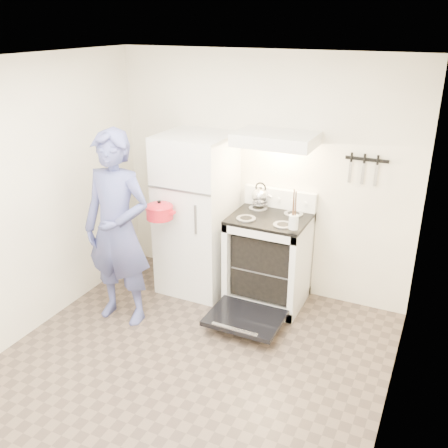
{
  "coord_description": "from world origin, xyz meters",
  "views": [
    {
      "loc": [
        1.77,
        -2.86,
        2.77
      ],
      "look_at": [
        -0.05,
        1.0,
        1.0
      ],
      "focal_mm": 40.0,
      "sensor_mm": 36.0,
      "label": 1
    }
  ],
  "objects_px": {
    "tea_kettle": "(260,195)",
    "dutch_oven": "(160,212)",
    "refrigerator": "(197,214)",
    "stove_body": "(268,261)",
    "person": "(118,230)"
  },
  "relations": [
    {
      "from": "refrigerator",
      "to": "dutch_oven",
      "type": "xyz_separation_m",
      "value": [
        -0.14,
        -0.49,
        0.17
      ]
    },
    {
      "from": "tea_kettle",
      "to": "dutch_oven",
      "type": "distance_m",
      "value": 1.06
    },
    {
      "from": "refrigerator",
      "to": "dutch_oven",
      "type": "height_order",
      "value": "refrigerator"
    },
    {
      "from": "stove_body",
      "to": "dutch_oven",
      "type": "bearing_deg",
      "value": -151.53
    },
    {
      "from": "tea_kettle",
      "to": "dutch_oven",
      "type": "bearing_deg",
      "value": -135.93
    },
    {
      "from": "stove_body",
      "to": "dutch_oven",
      "type": "xyz_separation_m",
      "value": [
        -0.95,
        -0.52,
        0.56
      ]
    },
    {
      "from": "refrigerator",
      "to": "stove_body",
      "type": "xyz_separation_m",
      "value": [
        0.81,
        0.02,
        -0.39
      ]
    },
    {
      "from": "stove_body",
      "to": "dutch_oven",
      "type": "distance_m",
      "value": 1.22
    },
    {
      "from": "refrigerator",
      "to": "tea_kettle",
      "type": "distance_m",
      "value": 0.7
    },
    {
      "from": "refrigerator",
      "to": "stove_body",
      "type": "height_order",
      "value": "refrigerator"
    },
    {
      "from": "refrigerator",
      "to": "stove_body",
      "type": "distance_m",
      "value": 0.9
    },
    {
      "from": "refrigerator",
      "to": "dutch_oven",
      "type": "bearing_deg",
      "value": -106.16
    },
    {
      "from": "stove_body",
      "to": "person",
      "type": "distance_m",
      "value": 1.56
    },
    {
      "from": "person",
      "to": "dutch_oven",
      "type": "distance_m",
      "value": 0.45
    },
    {
      "from": "tea_kettle",
      "to": "stove_body",
      "type": "bearing_deg",
      "value": -48.95
    }
  ]
}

